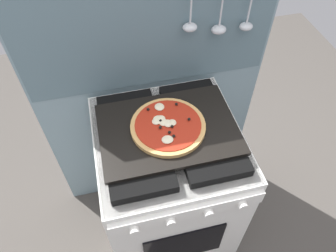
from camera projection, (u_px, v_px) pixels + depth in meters
ground_plane at (168, 223)px, 1.95m from camera, size 4.00×4.00×0.00m
kitchen_backsplash at (152, 94)px, 1.55m from camera, size 1.10×0.09×1.55m
stove at (168, 187)px, 1.60m from camera, size 0.60×0.64×0.90m
baking_tray at (168, 129)px, 1.25m from camera, size 0.54×0.38×0.02m
pizza_left at (167, 125)px, 1.24m from camera, size 0.29×0.29×0.03m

